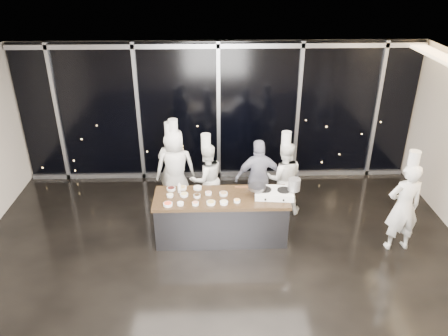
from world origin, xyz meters
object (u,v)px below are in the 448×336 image
at_px(frying_pan, 257,187).
at_px(chef_right, 284,178).
at_px(guest, 259,178).
at_px(demo_counter, 221,217).
at_px(chef_left, 175,167).
at_px(stove, 274,193).
at_px(chef_side, 404,206).
at_px(chef_far_left, 171,168).
at_px(chef_center, 207,178).
at_px(stock_pot, 294,184).

distance_m(frying_pan, chef_right, 1.11).
distance_m(frying_pan, guest, 0.85).
xyz_separation_m(demo_counter, chef_left, (-0.93, 1.29, 0.40)).
height_order(stove, chef_side, chef_side).
height_order(chef_far_left, chef_left, chef_left).
xyz_separation_m(stove, frying_pan, (-0.32, 0.04, 0.10)).
relative_size(chef_center, chef_side, 0.89).
xyz_separation_m(stove, chef_far_left, (-1.98, 1.34, -0.14)).
relative_size(chef_right, chef_side, 0.91).
bearing_deg(chef_right, stove, 73.45).
height_order(frying_pan, chef_center, chef_center).
bearing_deg(stock_pot, chef_left, 149.32).
bearing_deg(chef_right, frying_pan, 56.50).
height_order(chef_center, chef_right, chef_right).
bearing_deg(chef_left, chef_far_left, -32.83).
relative_size(guest, chef_right, 0.92).
height_order(demo_counter, stove, stove).
xyz_separation_m(chef_center, guest, (1.05, -0.14, 0.06)).
xyz_separation_m(stock_pot, chef_side, (1.90, -0.36, -0.27)).
bearing_deg(chef_side, chef_far_left, -27.70).
bearing_deg(chef_side, chef_right, -39.54).
bearing_deg(stock_pot, chef_center, 147.57).
height_order(frying_pan, chef_right, chef_right).
distance_m(stock_pot, chef_side, 1.95).
height_order(stock_pot, chef_side, chef_side).
xyz_separation_m(demo_counter, stove, (0.96, -0.01, 0.51)).
bearing_deg(chef_far_left, guest, -177.05).
bearing_deg(chef_far_left, chef_right, -172.06).
xyz_separation_m(chef_far_left, guest, (1.79, -0.49, -0.01)).
bearing_deg(demo_counter, chef_center, 105.81).
distance_m(frying_pan, stock_pot, 0.68).
bearing_deg(chef_center, chef_right, 152.63).
bearing_deg(demo_counter, chef_right, 35.03).
bearing_deg(chef_left, demo_counter, 115.93).
distance_m(demo_counter, chef_side, 3.26).
bearing_deg(chef_center, stove, 116.78).
relative_size(frying_pan, chef_side, 0.30).
relative_size(demo_counter, chef_left, 1.28).
distance_m(demo_counter, stock_pot, 1.49).
relative_size(chef_far_left, chef_side, 0.94).
bearing_deg(frying_pan, chef_center, 140.09).
distance_m(stock_pot, chef_right, 1.01).
bearing_deg(chef_side, stock_pot, -16.26).
relative_size(stove, chef_left, 0.38).
bearing_deg(stove, chef_right, 76.11).
height_order(chef_far_left, chef_center, chef_far_left).
height_order(stock_pot, guest, guest).
height_order(chef_left, chef_center, chef_left).
distance_m(demo_counter, chef_left, 1.64).
height_order(stove, chef_left, chef_left).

